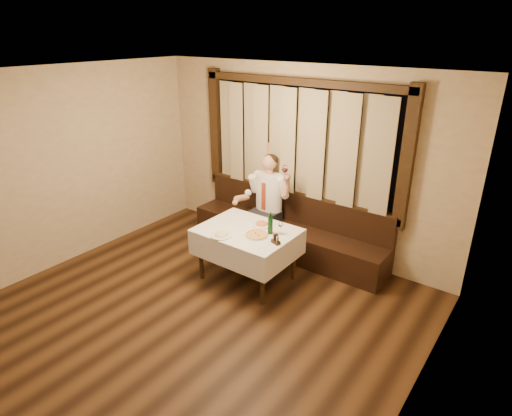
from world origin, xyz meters
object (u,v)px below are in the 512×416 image
Objects in this scene: dining_table at (247,237)px; green_bottle at (270,224)px; pasta_cream at (221,233)px; cruet_caddy at (276,240)px; banquette at (287,232)px; pizza at (257,235)px; pasta_red at (262,223)px; seated_man at (266,196)px.

dining_table is 4.16× the size of green_bottle.
dining_table is 4.43× the size of pasta_cream.
green_bottle reaches higher than pasta_cream.
green_bottle is 2.24× the size of cruet_caddy.
banquette reaches higher than pasta_cream.
pasta_red is at bearing 114.25° from pizza.
banquette is at bearing 83.73° from pasta_cream.
cruet_caddy reaches higher than dining_table.
pasta_cream is at bearing -81.52° from seated_man.
pizza is 0.21× the size of seated_man.
pasta_cream is at bearing -136.77° from green_bottle.
pizza is (0.21, -0.08, 0.12)m from dining_table.
seated_man is at bearing 110.18° from dining_table.
green_bottle is (0.47, 0.44, 0.09)m from pasta_cream.
dining_table is at bearing -108.49° from pasta_red.
dining_table is at bearing -164.78° from green_bottle.
cruet_caddy is 0.09× the size of seated_man.
pasta_red is at bearing -84.54° from banquette.
banquette is 10.38× the size of pizza.
cruet_caddy is at bearing -49.92° from seated_man.
seated_man is (-0.66, 0.85, -0.03)m from green_bottle.
dining_table is 0.40m from green_bottle.
pasta_red reaches higher than pizza.
pizza is 1.07× the size of pasta_cream.
dining_table is 1.02m from seated_man.
banquette is 1.47m from pasta_cream.
pasta_cream is at bearing -140.75° from cruet_caddy.
dining_table is 0.85× the size of seated_man.
banquette is 0.93m from pasta_red.
green_bottle is at bearing -71.44° from banquette.
seated_man reaches higher than pizza.
pizza is 1.01× the size of green_bottle.
pizza is 1.11× the size of pasta_red.
banquette is 2.13× the size of seated_man.
green_bottle is 0.20× the size of seated_man.
green_bottle is at bearing 57.78° from pizza.
green_bottle is 1.07m from seated_man.
seated_man is at bearing -165.09° from banquette.
seated_man is (-0.42, 0.70, 0.07)m from pasta_red.
pizza is 0.33m from pasta_red.
pasta_red is (0.08, 0.23, 0.14)m from dining_table.
banquette is 23.45× the size of cruet_caddy.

